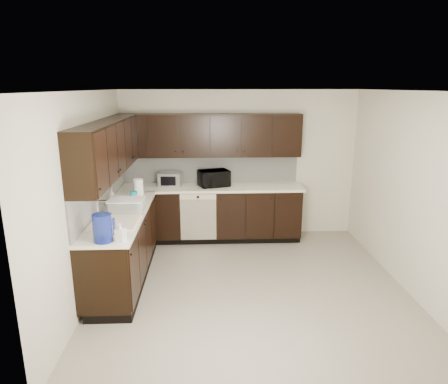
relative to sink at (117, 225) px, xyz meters
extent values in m
plane|color=gray|center=(1.68, 0.01, -0.88)|extent=(4.00, 4.00, 0.00)
plane|color=white|center=(1.68, 0.01, 1.62)|extent=(4.00, 4.00, 0.00)
cube|color=beige|center=(1.68, 2.01, 0.37)|extent=(4.00, 0.02, 2.50)
cube|color=beige|center=(-0.32, 0.01, 0.37)|extent=(0.02, 4.00, 2.50)
cube|color=beige|center=(3.68, 0.01, 0.37)|extent=(0.02, 4.00, 2.50)
cube|color=beige|center=(1.68, -1.99, 0.37)|extent=(4.00, 0.02, 2.50)
cube|color=black|center=(1.18, 1.71, -0.43)|extent=(3.00, 0.60, 0.90)
cube|color=black|center=(-0.02, 0.31, -0.43)|extent=(0.60, 2.20, 0.90)
cube|color=black|center=(1.18, 1.74, -0.83)|extent=(3.00, 0.54, 0.10)
cube|color=black|center=(0.01, 0.31, -0.83)|extent=(0.54, 2.20, 0.10)
cube|color=white|center=(1.18, 1.71, 0.04)|extent=(3.03, 0.63, 0.04)
cube|color=white|center=(-0.02, 0.31, 0.04)|extent=(0.63, 2.23, 0.04)
cube|color=beige|center=(1.18, 2.00, 0.30)|extent=(3.00, 0.02, 0.48)
cube|color=beige|center=(-0.31, 0.61, 0.30)|extent=(0.02, 2.80, 0.48)
cube|color=black|center=(1.18, 1.85, 0.89)|extent=(3.00, 0.33, 0.70)
cube|color=black|center=(-0.15, 0.45, 0.89)|extent=(0.33, 2.47, 0.70)
cube|color=beige|center=(0.98, 1.42, -0.38)|extent=(0.58, 0.02, 0.78)
cube|color=beige|center=(0.98, 1.42, -0.04)|extent=(0.58, 0.03, 0.08)
cylinder|color=black|center=(0.98, 1.40, -0.04)|extent=(0.04, 0.02, 0.04)
cube|color=beige|center=(0.00, 0.01, 0.06)|extent=(0.54, 0.82, 0.03)
cube|color=beige|center=(0.00, -0.19, -0.02)|extent=(0.42, 0.34, 0.16)
cube|color=beige|center=(0.00, 0.21, -0.02)|extent=(0.42, 0.34, 0.16)
cylinder|color=silver|center=(-0.22, 0.01, 0.19)|extent=(0.03, 0.03, 0.26)
cylinder|color=silver|center=(-0.17, 0.01, 0.31)|extent=(0.14, 0.02, 0.02)
cylinder|color=#B2B2B7|center=(0.00, -0.19, 0.01)|extent=(0.20, 0.20, 0.10)
imported|color=black|center=(1.24, 1.71, 0.19)|extent=(0.56, 0.47, 0.27)
imported|color=gray|center=(0.20, -0.69, 0.16)|extent=(0.12, 0.12, 0.21)
imported|color=gray|center=(-0.20, 0.68, 0.18)|extent=(0.12, 0.12, 0.23)
cube|color=#B5B4B7|center=(0.52, 1.76, 0.18)|extent=(0.40, 0.31, 0.23)
cube|color=white|center=(0.07, 0.34, 0.14)|extent=(0.47, 0.36, 0.17)
cylinder|color=navy|center=(0.02, -0.69, 0.21)|extent=(0.26, 0.26, 0.31)
cylinder|color=#0D8B95|center=(0.13, 0.56, 0.17)|extent=(0.11, 0.11, 0.22)
cylinder|color=white|center=(0.13, 0.94, 0.21)|extent=(0.14, 0.14, 0.31)
camera|label=1|loc=(1.14, -4.73, 1.67)|focal=32.00mm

